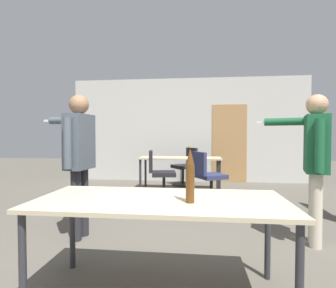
# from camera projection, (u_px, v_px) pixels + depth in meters

# --- Properties ---
(back_wall) EXTENTS (6.28, 0.12, 2.77)m
(back_wall) POSITION_uv_depth(u_px,v_px,m) (189.00, 130.00, 7.07)
(back_wall) COLOR beige
(back_wall) RESTS_ON ground_plane
(conference_table_near) EXTENTS (1.86, 0.82, 0.75)m
(conference_table_near) POSITION_uv_depth(u_px,v_px,m) (161.00, 207.00, 1.97)
(conference_table_near) COLOR #C6B793
(conference_table_near) RESTS_ON ground_plane
(conference_table_far) EXTENTS (1.79, 0.69, 0.75)m
(conference_table_far) POSITION_uv_depth(u_px,v_px,m) (180.00, 161.00, 5.78)
(conference_table_far) COLOR #C6B793
(conference_table_far) RESTS_ON ground_plane
(person_right_polo) EXTENTS (0.72, 0.72, 1.68)m
(person_right_polo) POSITION_uv_depth(u_px,v_px,m) (315.00, 154.00, 2.91)
(person_right_polo) COLOR beige
(person_right_polo) RESTS_ON ground_plane
(person_far_watching) EXTENTS (0.75, 0.63, 1.70)m
(person_far_watching) POSITION_uv_depth(u_px,v_px,m) (78.00, 151.00, 3.11)
(person_far_watching) COLOR #28282D
(person_far_watching) RESTS_ON ground_plane
(office_chair_near_pushed) EXTENTS (0.68, 0.67, 0.92)m
(office_chair_near_pushed) POSITION_uv_depth(u_px,v_px,m) (186.00, 168.00, 6.54)
(office_chair_near_pushed) COLOR black
(office_chair_near_pushed) RESTS_ON ground_plane
(office_chair_far_left) EXTENTS (0.58, 0.52, 0.93)m
(office_chair_far_left) POSITION_uv_depth(u_px,v_px,m) (160.00, 175.00, 5.21)
(office_chair_far_left) COLOR black
(office_chair_far_left) RESTS_ON ground_plane
(office_chair_far_right) EXTENTS (0.67, 0.64, 0.93)m
(office_chair_far_right) POSITION_uv_depth(u_px,v_px,m) (208.00, 178.00, 4.86)
(office_chair_far_right) COLOR black
(office_chair_far_right) RESTS_ON ground_plane
(beer_bottle) EXTENTS (0.06, 0.06, 0.40)m
(beer_bottle) POSITION_uv_depth(u_px,v_px,m) (190.00, 176.00, 1.84)
(beer_bottle) COLOR #563314
(beer_bottle) RESTS_ON conference_table_near
(drink_cup) EXTENTS (0.09, 0.09, 0.11)m
(drink_cup) POSITION_uv_depth(u_px,v_px,m) (199.00, 155.00, 5.87)
(drink_cup) COLOR #E05123
(drink_cup) RESTS_ON conference_table_far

